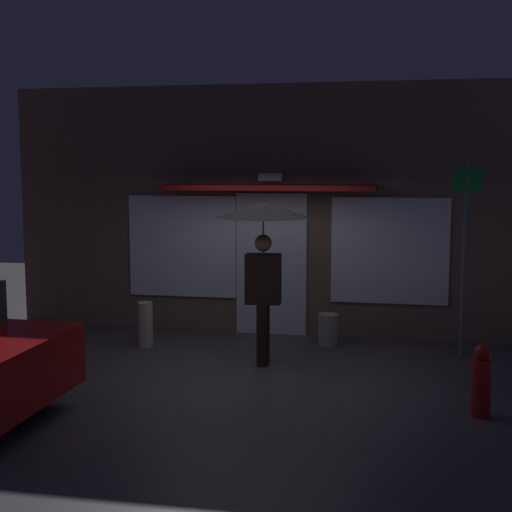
{
  "coord_description": "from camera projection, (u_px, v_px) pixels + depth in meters",
  "views": [
    {
      "loc": [
        1.87,
        -8.64,
        2.61
      ],
      "look_at": [
        0.1,
        0.45,
        1.45
      ],
      "focal_mm": 50.15,
      "sensor_mm": 36.0,
      "label": 1
    }
  ],
  "objects": [
    {
      "name": "person_with_umbrella",
      "position": [
        263.0,
        233.0,
        9.28
      ],
      "size": [
        1.24,
        1.24,
        2.15
      ],
      "rotation": [
        0.0,
        0.0,
        -3.09
      ],
      "color": "black",
      "rests_on": "ground"
    },
    {
      "name": "fire_hydrant",
      "position": [
        481.0,
        383.0,
        7.46
      ],
      "size": [
        0.21,
        0.21,
        0.77
      ],
      "color": "#B21914",
      "rests_on": "ground"
    },
    {
      "name": "sidewalk_bollard",
      "position": [
        328.0,
        330.0,
        10.46
      ],
      "size": [
        0.3,
        0.3,
        0.47
      ],
      "primitive_type": "cylinder",
      "color": "#9E998E",
      "rests_on": "ground"
    },
    {
      "name": "sidewalk_bollard_2",
      "position": [
        145.0,
        324.0,
        10.37
      ],
      "size": [
        0.22,
        0.22,
        0.66
      ],
      "primitive_type": "cylinder",
      "color": "#B2A899",
      "rests_on": "ground"
    },
    {
      "name": "building_facade",
      "position": [
        273.0,
        211.0,
        11.13
      ],
      "size": [
        8.36,
        1.0,
        3.86
      ],
      "color": "brown",
      "rests_on": "ground"
    },
    {
      "name": "street_sign_post",
      "position": [
        465.0,
        248.0,
        9.7
      ],
      "size": [
        0.4,
        0.07,
        2.69
      ],
      "color": "#595B60",
      "rests_on": "ground"
    },
    {
      "name": "ground_plane",
      "position": [
        242.0,
        373.0,
        9.09
      ],
      "size": [
        18.0,
        18.0,
        0.0
      ],
      "primitive_type": "plane",
      "color": "#423F44"
    }
  ]
}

